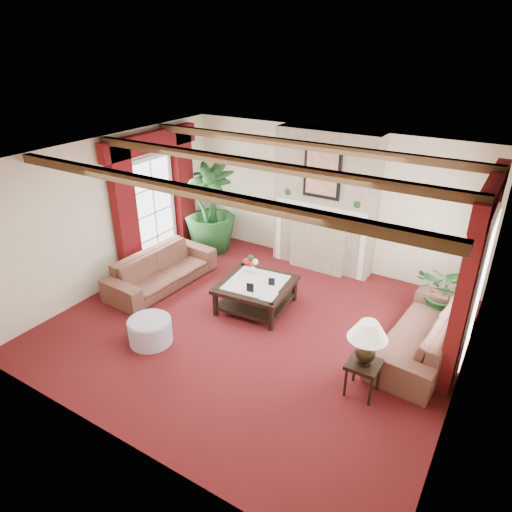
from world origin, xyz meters
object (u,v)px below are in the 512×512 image
Objects in this scene: potted_palm at (211,227)px; side_table at (362,378)px; sofa_left at (161,264)px; ottoman at (150,331)px; coffee_table at (256,295)px; sofa_right at (425,326)px.

side_table is at bearing -30.70° from potted_palm.
side_table is (4.30, -2.55, -0.29)m from potted_palm.
ottoman is at bearing -140.49° from sofa_left.
sofa_right is at bearing -0.91° from coffee_table.
sofa_left is 1.91× the size of coffee_table.
ottoman is (-3.55, -1.91, -0.26)m from sofa_right.
sofa_left is 1.15× the size of potted_palm.
potted_palm reaches higher than coffee_table.
ottoman is (-0.85, -1.67, -0.05)m from coffee_table.
sofa_left is 4.59× the size of side_table.
side_table reaches higher than ottoman.
ottoman is at bearing -168.84° from side_table.
potted_palm is at bearing 8.43° from sofa_left.
sofa_left is 4.62m from sofa_right.
potted_palm is 2.94× the size of ottoman.
sofa_left is at bearing 168.86° from side_table.
sofa_right is at bearing 70.76° from side_table.
ottoman is at bearing -69.24° from potted_palm.
coffee_table is (-2.70, -0.24, -0.21)m from sofa_right.
ottoman is (1.04, -1.43, -0.24)m from sofa_left.
sofa_left is 0.95× the size of sofa_right.
coffee_table reaches higher than ottoman.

